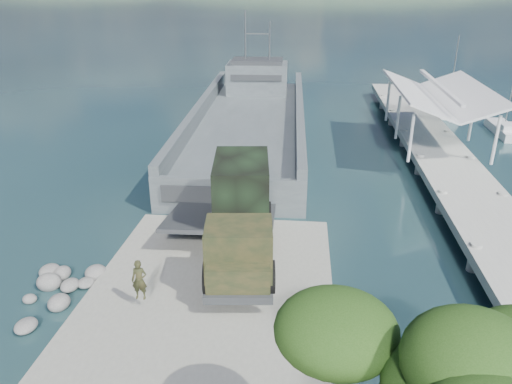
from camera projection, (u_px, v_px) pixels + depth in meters
name	position (u px, v px, depth m)	size (l,w,h in m)	color
ground	(208.00, 310.00, 19.99)	(1400.00, 1400.00, 0.00)	#18313B
boat_ramp	(203.00, 320.00, 18.98)	(10.00, 18.00, 0.50)	gray
shoreline_rocks	(65.00, 294.00, 20.99)	(3.20, 5.60, 0.90)	#5E5D5B
pier	(436.00, 139.00, 35.34)	(6.40, 44.00, 6.10)	#A2A298
landing_craft	(249.00, 129.00, 40.43)	(9.34, 34.11, 10.07)	#444D50
military_truck	(241.00, 214.00, 22.33)	(3.54, 8.89, 4.02)	black
soldier	(140.00, 289.00, 19.06)	(0.60, 0.39, 1.63)	black
sailboat_near	(504.00, 130.00, 41.77)	(1.65, 5.42, 6.58)	silver
sailboat_far	(448.00, 109.00, 48.20)	(3.05, 6.37, 7.46)	silver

